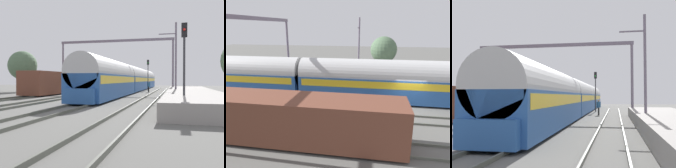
{
  "view_description": "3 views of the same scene",
  "coord_description": "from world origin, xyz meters",
  "views": [
    {
      "loc": [
        8.84,
        -23.16,
        1.9
      ],
      "look_at": [
        2.14,
        3.8,
        1.41
      ],
      "focal_mm": 41.32,
      "sensor_mm": 36.0,
      "label": 1
    },
    {
      "loc": [
        -17.68,
        3.2,
        6.94
      ],
      "look_at": [
        1.13,
        6.47,
        1.72
      ],
      "focal_mm": 33.82,
      "sensor_mm": 36.0,
      "label": 2
    },
    {
      "loc": [
        6.74,
        -15.55,
        2.1
      ],
      "look_at": [
        1.07,
        15.17,
        3.46
      ],
      "focal_mm": 45.03,
      "sensor_mm": 36.0,
      "label": 3
    }
  ],
  "objects": [
    {
      "name": "ground",
      "position": [
        0.0,
        0.0,
        0.0
      ],
      "size": [
        120.0,
        120.0,
        0.0
      ],
      "primitive_type": "plane",
      "color": "#5C5C58"
    },
    {
      "name": "track_far_west",
      "position": [
        -6.43,
        0.0,
        0.08
      ],
      "size": [
        1.52,
        60.0,
        0.16
      ],
      "color": "#565950",
      "rests_on": "ground"
    },
    {
      "name": "track_west",
      "position": [
        -2.14,
        0.0,
        0.08
      ],
      "size": [
        1.52,
        60.0,
        0.16
      ],
      "color": "#565950",
      "rests_on": "ground"
    },
    {
      "name": "track_east",
      "position": [
        2.14,
        0.0,
        0.08
      ],
      "size": [
        1.52,
        60.0,
        0.16
      ],
      "color": "#565950",
      "rests_on": "ground"
    },
    {
      "name": "track_far_east",
      "position": [
        6.43,
        0.0,
        0.08
      ],
      "size": [
        1.52,
        60.0,
        0.16
      ],
      "color": "#565950",
      "rests_on": "ground"
    },
    {
      "name": "platform",
      "position": [
        10.25,
        2.0,
        0.45
      ],
      "size": [
        4.4,
        28.0,
        0.9
      ],
      "color": "gray",
      "rests_on": "ground"
    },
    {
      "name": "passenger_train",
      "position": [
        2.14,
        18.54,
        1.97
      ],
      "size": [
        2.93,
        49.2,
        3.82
      ],
      "color": "#28569E",
      "rests_on": "ground"
    },
    {
      "name": "freight_car",
      "position": [
        -6.43,
        7.68,
        1.47
      ],
      "size": [
        2.8,
        13.0,
        2.7
      ],
      "color": "brown",
      "rests_on": "ground"
    },
    {
      "name": "person_crossing",
      "position": [
        4.87,
        15.74,
        1.03
      ],
      "size": [
        0.46,
        0.43,
        1.73
      ],
      "rotation": [
        0.0,
        0.0,
        3.77
      ],
      "color": "black",
      "rests_on": "ground"
    },
    {
      "name": "catenary_gantry",
      "position": [
        0.0,
        14.37,
        5.95
      ],
      "size": [
        17.26,
        0.28,
        7.86
      ],
      "color": "slate",
      "rests_on": "ground"
    },
    {
      "name": "catenary_pole_east_mid",
      "position": [
        8.78,
        5.18,
        4.15
      ],
      "size": [
        1.9,
        0.2,
        8.0
      ],
      "color": "slate",
      "rests_on": "ground"
    },
    {
      "name": "tree_east_background",
      "position": [
        14.7,
        1.9,
        3.59
      ],
      "size": [
        3.91,
        3.91,
        5.56
      ],
      "color": "#4C3826",
      "rests_on": "ground"
    }
  ]
}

